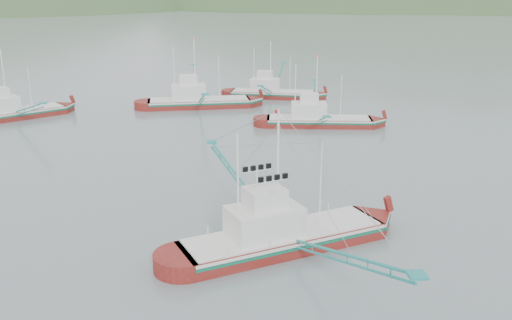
{
  "coord_description": "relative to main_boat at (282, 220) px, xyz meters",
  "views": [
    {
      "loc": [
        -4.88,
        -35.2,
        16.13
      ],
      "look_at": [
        0.0,
        6.0,
        3.2
      ],
      "focal_mm": 40.0,
      "sensor_mm": 36.0,
      "label": 1
    }
  ],
  "objects": [
    {
      "name": "bg_boat_right",
      "position": [
        9.41,
        31.48,
        -0.46
      ],
      "size": [
        12.59,
        21.98,
        8.96
      ],
      "rotation": [
        0.0,
        0.0,
        -0.16
      ],
      "color": "maroon",
      "rests_on": "ground"
    },
    {
      "name": "ground",
      "position": [
        -0.59,
        2.71,
        -1.93
      ],
      "size": [
        1200.0,
        1200.0,
        0.0
      ],
      "primitive_type": "plane",
      "color": "slate",
      "rests_on": "ground"
    },
    {
      "name": "bg_boat_far",
      "position": [
        -4.4,
        43.73,
        -0.56
      ],
      "size": [
        13.8,
        24.79,
        10.03
      ],
      "rotation": [
        0.0,
        0.0,
        0.04
      ],
      "color": "maroon",
      "rests_on": "ground"
    },
    {
      "name": "ridge_distant",
      "position": [
        29.41,
        562.71,
        -1.93
      ],
      "size": [
        960.0,
        400.0,
        240.0
      ],
      "primitive_type": "ellipsoid",
      "color": "slate",
      "rests_on": "ground"
    },
    {
      "name": "main_boat",
      "position": [
        0.0,
        0.0,
        0.0
      ],
      "size": [
        13.73,
        23.34,
        9.76
      ],
      "rotation": [
        0.0,
        0.0,
        0.33
      ],
      "color": "maroon",
      "rests_on": "ground"
    },
    {
      "name": "bg_boat_left",
      "position": [
        -27.41,
        39.51,
        0.02
      ],
      "size": [
        16.04,
        20.67,
        9.23
      ],
      "rotation": [
        0.0,
        0.0,
        0.58
      ],
      "color": "maroon",
      "rests_on": "ground"
    },
    {
      "name": "bg_boat_extra",
      "position": [
        6.61,
        49.19,
        -0.23
      ],
      "size": [
        12.64,
        21.6,
        8.96
      ],
      "rotation": [
        0.0,
        0.0,
        -0.3
      ],
      "color": "maroon",
      "rests_on": "ground"
    },
    {
      "name": "headland_right",
      "position": [
        239.41,
        432.71,
        -1.93
      ],
      "size": [
        684.0,
        432.0,
        306.0
      ],
      "primitive_type": "ellipsoid",
      "color": "#37572C",
      "rests_on": "ground"
    }
  ]
}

